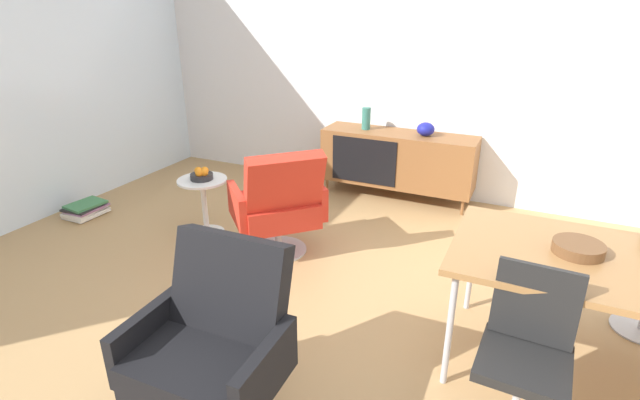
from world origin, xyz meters
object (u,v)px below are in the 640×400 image
object	(u,v)px
wooden_bowl_on_table	(578,248)
dining_chair_front_left	(526,352)
side_table_round	(204,200)
magazine_stack	(85,210)
sideboard	(397,159)
dining_table	(612,269)
fruit_bowl	(202,175)
armchair_black_shell	(213,342)
lounge_chair_red	(279,203)
vase_sculptural_dark	(366,118)
vase_cobalt	(426,129)

from	to	relation	value
wooden_bowl_on_table	dining_chair_front_left	xyz separation A→B (m)	(-0.18, -0.59, -0.30)
wooden_bowl_on_table	dining_chair_front_left	world-z (taller)	dining_chair_front_left
side_table_round	dining_chair_front_left	bearing A→B (deg)	-22.75
wooden_bowl_on_table	magazine_stack	size ratio (longest dim) A/B	0.67
sideboard	side_table_round	distance (m)	2.06
dining_table	fruit_bowl	world-z (taller)	dining_table
armchair_black_shell	side_table_round	xyz separation A→B (m)	(-1.39, 1.71, -0.15)
armchair_black_shell	fruit_bowl	world-z (taller)	armchair_black_shell
fruit_bowl	side_table_round	bearing A→B (deg)	176.60
fruit_bowl	magazine_stack	world-z (taller)	fruit_bowl
lounge_chair_red	dining_table	bearing A→B (deg)	-12.81
wooden_bowl_on_table	armchair_black_shell	bearing A→B (deg)	-143.34
armchair_black_shell	magazine_stack	distance (m)	3.13
sideboard	lounge_chair_red	bearing A→B (deg)	-107.11
vase_sculptural_dark	dining_table	distance (m)	3.04
armchair_black_shell	magazine_stack	world-z (taller)	armchair_black_shell
dining_chair_front_left	vase_sculptural_dark	bearing A→B (deg)	123.32
vase_sculptural_dark	dining_table	size ratio (longest dim) A/B	0.14
wooden_bowl_on_table	side_table_round	size ratio (longest dim) A/B	0.50
sideboard	dining_chair_front_left	xyz separation A→B (m)	(1.42, -2.72, 0.03)
dining_chair_front_left	armchair_black_shell	xyz separation A→B (m)	(-1.36, -0.56, -0.00)
fruit_bowl	dining_table	bearing A→B (deg)	-10.89
vase_cobalt	dining_table	size ratio (longest dim) A/B	0.11
vase_sculptural_dark	lounge_chair_red	xyz separation A→B (m)	(-0.14, -1.64, -0.37)
dining_table	armchair_black_shell	distance (m)	2.06
vase_cobalt	fruit_bowl	world-z (taller)	vase_cobalt
sideboard	fruit_bowl	bearing A→B (deg)	-130.43
dining_table	lounge_chair_red	bearing A→B (deg)	167.19
sideboard	vase_cobalt	bearing A→B (deg)	0.40
sideboard	side_table_round	world-z (taller)	sideboard
fruit_bowl	vase_sculptural_dark	bearing A→B (deg)	58.31
armchair_black_shell	magazine_stack	xyz separation A→B (m)	(-2.72, 1.51, -0.40)
sideboard	magazine_stack	xyz separation A→B (m)	(-2.66, -1.77, -0.38)
dining_chair_front_left	fruit_bowl	bearing A→B (deg)	157.24
sideboard	dining_table	bearing A→B (deg)	-50.67
sideboard	lounge_chair_red	size ratio (longest dim) A/B	1.69
vase_sculptural_dark	dining_chair_front_left	distance (m)	3.27
fruit_bowl	magazine_stack	bearing A→B (deg)	-171.05
sideboard	lounge_chair_red	xyz separation A→B (m)	(-0.51, -1.64, 0.03)
lounge_chair_red	side_table_round	size ratio (longest dim) A/B	1.82
vase_sculptural_dark	magazine_stack	size ratio (longest dim) A/B	0.60
vase_cobalt	magazine_stack	world-z (taller)	vase_cobalt
fruit_bowl	magazine_stack	distance (m)	1.43
dining_table	magazine_stack	distance (m)	4.49
lounge_chair_red	armchair_black_shell	world-z (taller)	same
dining_chair_front_left	side_table_round	xyz separation A→B (m)	(-2.75, 1.16, -0.15)
dining_table	dining_chair_front_left	distance (m)	0.70
wooden_bowl_on_table	fruit_bowl	distance (m)	2.99
dining_chair_front_left	lounge_chair_red	xyz separation A→B (m)	(-1.93, 1.08, -0.00)
fruit_bowl	sideboard	bearing A→B (deg)	49.57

